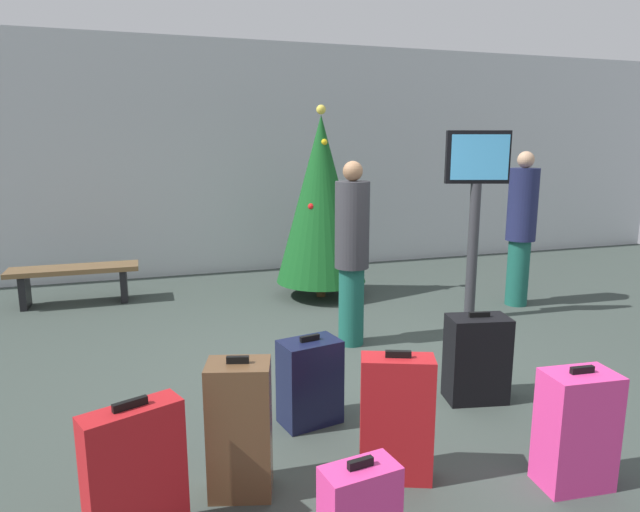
# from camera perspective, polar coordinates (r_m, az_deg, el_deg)

# --- Properties ---
(ground_plane) EXTENTS (16.00, 16.00, 0.00)m
(ground_plane) POSITION_cam_1_polar(r_m,az_deg,el_deg) (5.04, 1.74, -11.89)
(ground_plane) COLOR #38423D
(back_wall) EXTENTS (16.00, 0.20, 3.52)m
(back_wall) POSITION_cam_1_polar(r_m,az_deg,el_deg) (8.86, -7.78, 9.82)
(back_wall) COLOR #B7BCC1
(back_wall) RESTS_ON ground_plane
(holiday_tree) EXTENTS (1.17, 1.17, 2.47)m
(holiday_tree) POSITION_cam_1_polar(r_m,az_deg,el_deg) (7.19, 0.11, 5.77)
(holiday_tree) COLOR #4C3319
(holiday_tree) RESTS_ON ground_plane
(flight_info_kiosk) EXTENTS (0.70, 0.29, 2.14)m
(flight_info_kiosk) POSITION_cam_1_polar(r_m,az_deg,el_deg) (6.46, 15.69, 6.09)
(flight_info_kiosk) COLOR #333338
(flight_info_kiosk) RESTS_ON ground_plane
(waiting_bench) EXTENTS (1.54, 0.44, 0.48)m
(waiting_bench) POSITION_cam_1_polar(r_m,az_deg,el_deg) (7.65, -23.88, -1.89)
(waiting_bench) COLOR brown
(waiting_bench) RESTS_ON ground_plane
(traveller_0) EXTENTS (0.37, 0.37, 1.91)m
(traveller_0) POSITION_cam_1_polar(r_m,az_deg,el_deg) (7.27, 19.94, 2.97)
(traveller_0) COLOR #19594C
(traveller_0) RESTS_ON ground_plane
(traveller_1) EXTENTS (0.41, 0.41, 1.84)m
(traveller_1) POSITION_cam_1_polar(r_m,az_deg,el_deg) (5.47, 3.29, 0.64)
(traveller_1) COLOR #19594C
(traveller_1) RESTS_ON ground_plane
(suitcase_0) EXTENTS (0.51, 0.34, 0.79)m
(suitcase_0) POSITION_cam_1_polar(r_m,az_deg,el_deg) (3.10, -18.42, -20.74)
(suitcase_0) COLOR #B2191E
(suitcase_0) RESTS_ON ground_plane
(suitcase_2) EXTENTS (0.51, 0.36, 0.72)m
(suitcase_2) POSITION_cam_1_polar(r_m,az_deg,el_deg) (4.59, 15.79, -10.10)
(suitcase_2) COLOR black
(suitcase_2) RESTS_ON ground_plane
(suitcase_3) EXTENTS (0.43, 0.30, 0.75)m
(suitcase_3) POSITION_cam_1_polar(r_m,az_deg,el_deg) (3.72, 24.80, -15.87)
(suitcase_3) COLOR #E5388C
(suitcase_3) RESTS_ON ground_plane
(suitcase_4) EXTENTS (0.47, 0.34, 0.82)m
(suitcase_4) POSITION_cam_1_polar(r_m,az_deg,el_deg) (3.47, 7.84, -16.21)
(suitcase_4) COLOR #B2191E
(suitcase_4) RESTS_ON ground_plane
(suitcase_5) EXTENTS (0.41, 0.34, 0.84)m
(suitcase_5) POSITION_cam_1_polar(r_m,az_deg,el_deg) (3.35, -8.23, -17.16)
(suitcase_5) COLOR brown
(suitcase_5) RESTS_ON ground_plane
(suitcase_6) EXTENTS (0.47, 0.35, 0.66)m
(suitcase_6) POSITION_cam_1_polar(r_m,az_deg,el_deg) (4.10, -1.05, -12.78)
(suitcase_6) COLOR #141938
(suitcase_6) RESTS_ON ground_plane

